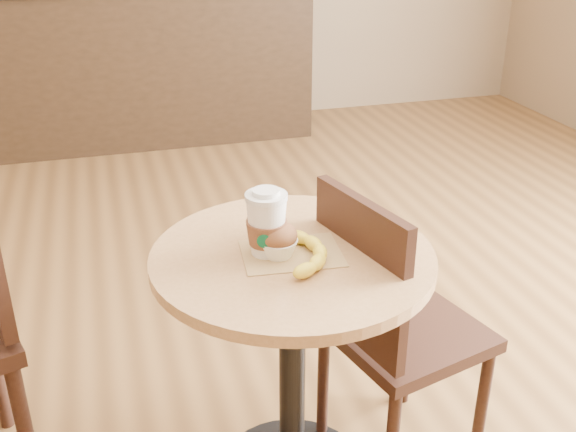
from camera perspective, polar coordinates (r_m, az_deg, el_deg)
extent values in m
cylinder|color=black|center=(1.86, 0.35, -13.33)|extent=(0.07, 0.07, 0.72)
cylinder|color=#AD7F4F|center=(1.65, 0.38, -3.55)|extent=(0.70, 0.70, 0.03)
cube|color=black|center=(1.94, 9.95, -9.62)|extent=(0.47, 0.47, 0.04)
cylinder|color=black|center=(2.08, 16.08, -15.22)|extent=(0.03, 0.03, 0.43)
cylinder|color=black|center=(2.26, 10.10, -10.84)|extent=(0.03, 0.03, 0.43)
cylinder|color=black|center=(2.09, 2.99, -13.71)|extent=(0.03, 0.03, 0.43)
cube|color=black|center=(1.72, 6.08, -4.83)|extent=(0.12, 0.36, 0.41)
cube|color=black|center=(4.76, -12.11, 12.26)|extent=(2.20, 0.60, 1.00)
cube|color=#A3814F|center=(1.64, 0.31, -3.18)|extent=(0.26, 0.20, 0.00)
cylinder|color=silver|center=(1.57, -1.86, 1.66)|extent=(0.10, 0.10, 0.01)
cylinder|color=silver|center=(1.57, -1.87, 2.05)|extent=(0.06, 0.06, 0.01)
cylinder|color=#074E2C|center=(1.57, -2.04, -2.16)|extent=(0.03, 0.01, 0.03)
ellipsoid|color=brown|center=(1.60, -0.84, -1.63)|extent=(0.09, 0.09, 0.06)
ellipsoid|color=beige|center=(1.59, -0.85, -1.01)|extent=(0.03, 0.03, 0.02)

